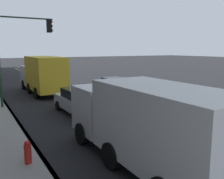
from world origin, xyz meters
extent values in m
plane|color=black|center=(0.00, 0.00, 0.00)|extent=(200.00, 200.00, 0.00)
cube|color=slate|center=(0.00, 5.95, 0.07)|extent=(80.00, 0.16, 0.15)
cube|color=#D8CC4C|center=(0.00, 0.00, 0.01)|extent=(80.00, 0.16, 0.01)
cube|color=silver|center=(0.53, 2.20, 0.65)|extent=(4.45, 1.94, 0.70)
cube|color=black|center=(0.46, 2.20, 1.27)|extent=(2.30, 1.79, 0.54)
cylinder|color=black|center=(2.00, 3.15, 0.30)|extent=(0.60, 0.22, 0.60)
cylinder|color=black|center=(2.00, 1.24, 0.30)|extent=(0.60, 0.22, 0.60)
cylinder|color=black|center=(-0.94, 3.15, 0.30)|extent=(0.60, 0.22, 0.60)
cylinder|color=black|center=(-0.94, 1.24, 0.30)|extent=(0.60, 0.22, 0.60)
cube|color=#591116|center=(4.82, -2.85, 0.65)|extent=(3.99, 1.70, 0.71)
cube|color=black|center=(5.01, -2.85, 1.23)|extent=(1.82, 1.57, 0.45)
cylinder|color=black|center=(3.50, -3.68, 0.30)|extent=(0.60, 0.22, 0.60)
cylinder|color=black|center=(3.50, -2.02, 0.30)|extent=(0.60, 0.22, 0.60)
cylinder|color=black|center=(6.14, -3.68, 0.30)|extent=(0.60, 0.22, 0.60)
cylinder|color=black|center=(6.14, -2.02, 0.30)|extent=(0.60, 0.22, 0.60)
cube|color=silver|center=(-4.10, 3.00, 1.41)|extent=(2.05, 2.27, 1.92)
cube|color=silver|center=(-7.82, 3.00, 1.65)|extent=(5.11, 2.27, 2.40)
cylinder|color=black|center=(-4.10, 4.09, 0.45)|extent=(0.90, 0.28, 0.90)
cylinder|color=black|center=(-4.10, 1.91, 0.45)|extent=(0.90, 0.28, 0.90)
cylinder|color=black|center=(-9.10, 1.91, 0.45)|extent=(0.90, 0.28, 0.90)
cylinder|color=black|center=(-6.55, 4.09, 0.45)|extent=(0.90, 0.28, 0.90)
cylinder|color=black|center=(-6.55, 1.91, 0.45)|extent=(0.90, 0.28, 0.90)
cube|color=silver|center=(11.77, 2.32, 1.36)|extent=(2.16, 2.40, 1.82)
cube|color=gold|center=(7.83, 2.32, 1.86)|extent=(5.41, 2.40, 2.83)
cylinder|color=black|center=(11.77, 3.47, 0.45)|extent=(0.90, 0.28, 0.90)
cylinder|color=black|center=(11.77, 1.17, 0.45)|extent=(0.90, 0.28, 0.90)
cylinder|color=black|center=(6.48, 3.47, 0.45)|extent=(0.90, 0.28, 0.90)
cylinder|color=black|center=(6.48, 1.17, 0.45)|extent=(0.90, 0.28, 0.90)
cylinder|color=black|center=(9.18, 3.47, 0.45)|extent=(0.90, 0.28, 0.90)
cylinder|color=black|center=(9.18, 1.17, 0.45)|extent=(0.90, 0.28, 0.90)
cylinder|color=#1E3823|center=(4.12, 4.47, 5.96)|extent=(0.10, 3.60, 0.10)
cube|color=black|center=(4.12, 2.92, 5.51)|extent=(0.28, 0.30, 0.90)
sphere|color=red|center=(4.12, 2.74, 5.81)|extent=(0.18, 0.18, 0.18)
sphere|color=#392905|center=(4.12, 2.74, 5.51)|extent=(0.18, 0.18, 0.18)
sphere|color=black|center=(4.12, 2.74, 5.21)|extent=(0.18, 0.18, 0.18)
cylinder|color=red|center=(-5.08, 6.47, 0.40)|extent=(0.24, 0.24, 0.80)
sphere|color=red|center=(-5.08, 6.47, 0.84)|extent=(0.20, 0.20, 0.20)
camera|label=1|loc=(-13.18, 7.90, 3.96)|focal=39.23mm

